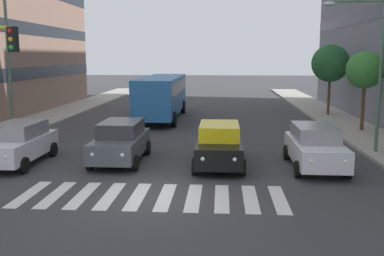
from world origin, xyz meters
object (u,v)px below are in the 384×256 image
at_px(car_1, 219,144).
at_px(street_tree_3, 330,63).
at_px(bus_behind_traffic, 162,93).
at_px(car_2, 121,141).
at_px(car_3, 18,143).
at_px(street_lamp_right, 14,50).
at_px(car_0, 315,146).
at_px(street_lamp_left, 371,59).
at_px(street_tree_2, 365,70).

relative_size(car_1, street_tree_3, 0.86).
bearing_deg(bus_behind_traffic, car_2, 90.00).
bearing_deg(car_3, street_lamp_right, -65.09).
distance_m(car_0, car_3, 12.18).
relative_size(car_2, bus_behind_traffic, 0.42).
distance_m(car_0, bus_behind_traffic, 15.76).
bearing_deg(street_tree_3, car_0, 74.95).
bearing_deg(street_lamp_left, car_0, 43.45).
bearing_deg(street_tree_2, street_lamp_left, 74.58).
relative_size(car_3, street_tree_3, 0.86).
relative_size(street_lamp_right, street_tree_3, 1.50).
bearing_deg(car_1, street_tree_3, -117.48).
distance_m(car_2, street_tree_2, 15.12).
relative_size(street_lamp_right, street_tree_2, 1.68).
distance_m(car_3, street_lamp_left, 15.70).
distance_m(bus_behind_traffic, street_lamp_left, 15.54).
height_order(car_3, street_tree_3, street_tree_3).
height_order(car_2, street_tree_3, street_tree_3).
height_order(car_0, bus_behind_traffic, bus_behind_traffic).
xyz_separation_m(street_lamp_right, street_tree_2, (-19.37, -2.93, -1.13)).
height_order(street_lamp_left, street_tree_3, street_lamp_left).
height_order(car_3, street_tree_2, street_tree_2).
distance_m(car_1, street_lamp_right, 12.95).
bearing_deg(street_tree_3, car_3, 43.75).
bearing_deg(bus_behind_traffic, street_lamp_right, 48.88).
bearing_deg(street_lamp_left, bus_behind_traffic, -44.83).
distance_m(car_2, street_tree_3, 19.55).
relative_size(car_0, street_lamp_left, 0.65).
bearing_deg(street_tree_2, car_1, 45.46).
bearing_deg(street_tree_3, street_lamp_left, 84.19).
distance_m(street_lamp_right, street_tree_2, 19.62).
relative_size(car_3, street_lamp_left, 0.65).
bearing_deg(car_0, street_lamp_right, -20.90).
relative_size(car_0, car_2, 1.00).
xyz_separation_m(bus_behind_traffic, street_lamp_right, (6.86, 7.86, 2.91)).
bearing_deg(street_lamp_right, car_1, 153.36).
xyz_separation_m(street_lamp_right, street_tree_3, (-19.05, -9.86, -0.86)).
relative_size(car_1, car_3, 1.00).
relative_size(bus_behind_traffic, street_tree_2, 2.28).
bearing_deg(car_2, bus_behind_traffic, -90.00).
bearing_deg(car_1, street_lamp_left, -158.94).
bearing_deg(car_0, street_tree_2, -117.59).
distance_m(car_0, car_1, 3.84).
bearing_deg(car_0, street_tree_3, -105.05).
relative_size(car_1, car_2, 1.00).
relative_size(car_3, bus_behind_traffic, 0.42).
bearing_deg(car_1, street_tree_2, -134.54).
relative_size(car_2, street_lamp_left, 0.65).
bearing_deg(car_3, car_0, -179.45).
height_order(car_1, bus_behind_traffic, bus_behind_traffic).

